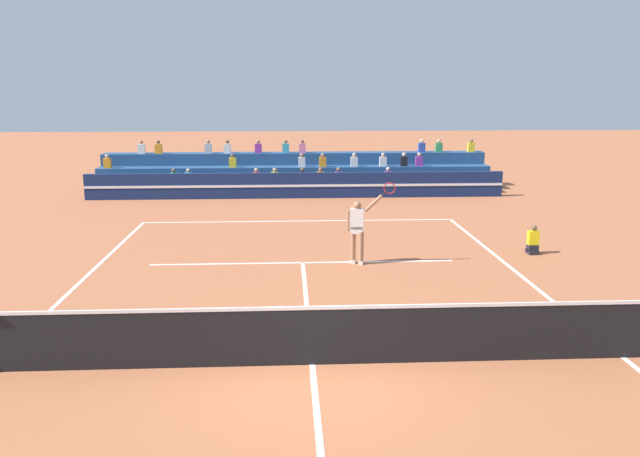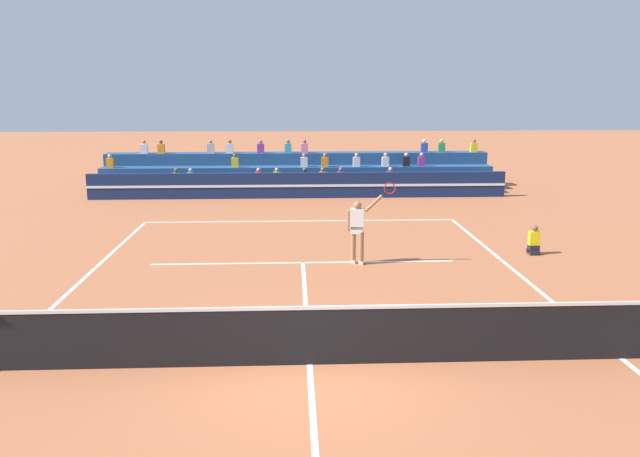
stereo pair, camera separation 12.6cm
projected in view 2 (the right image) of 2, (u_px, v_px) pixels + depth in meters
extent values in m
plane|color=#AD603D|center=(310.00, 365.00, 10.72)|extent=(120.00, 120.00, 0.00)
cube|color=white|center=(300.00, 221.00, 22.32)|extent=(11.00, 0.10, 0.01)
cube|color=white|center=(622.00, 358.00, 10.96)|extent=(0.10, 23.80, 0.01)
cube|color=white|center=(303.00, 263.00, 16.98)|extent=(8.25, 0.10, 0.01)
cube|color=white|center=(310.00, 364.00, 10.72)|extent=(0.10, 12.85, 0.01)
cube|color=black|center=(309.00, 337.00, 10.61)|extent=(11.90, 0.02, 1.00)
cube|color=white|center=(309.00, 308.00, 10.49)|extent=(11.90, 0.04, 0.06)
cube|color=navy|center=(299.00, 185.00, 26.91)|extent=(18.00, 0.24, 1.10)
cube|color=white|center=(299.00, 186.00, 26.78)|extent=(18.00, 0.02, 0.10)
cube|color=navy|center=(298.00, 187.00, 28.21)|extent=(18.11, 0.95, 0.55)
cube|color=teal|center=(191.00, 177.00, 27.73)|extent=(0.32, 0.22, 0.44)
sphere|color=tan|center=(191.00, 170.00, 27.66)|extent=(0.18, 0.18, 0.18)
cube|color=black|center=(305.00, 177.00, 27.95)|extent=(0.32, 0.22, 0.44)
sphere|color=brown|center=(305.00, 170.00, 27.88)|extent=(0.18, 0.18, 0.18)
cube|color=purple|center=(390.00, 176.00, 28.12)|extent=(0.32, 0.22, 0.44)
sphere|color=beige|center=(390.00, 169.00, 28.05)|extent=(0.18, 0.18, 0.18)
cube|color=purple|center=(341.00, 177.00, 28.02)|extent=(0.32, 0.22, 0.44)
sphere|color=brown|center=(341.00, 169.00, 27.95)|extent=(0.18, 0.18, 0.18)
cube|color=yellow|center=(277.00, 177.00, 27.89)|extent=(0.32, 0.22, 0.44)
sphere|color=tan|center=(277.00, 170.00, 27.82)|extent=(0.18, 0.18, 0.18)
cube|color=#338C4C|center=(176.00, 178.00, 27.70)|extent=(0.32, 0.22, 0.44)
sphere|color=brown|center=(176.00, 170.00, 27.63)|extent=(0.18, 0.18, 0.18)
cube|color=red|center=(259.00, 177.00, 27.86)|extent=(0.32, 0.22, 0.44)
sphere|color=tan|center=(259.00, 170.00, 27.79)|extent=(0.18, 0.18, 0.18)
cube|color=orange|center=(323.00, 177.00, 27.98)|extent=(0.32, 0.22, 0.44)
sphere|color=brown|center=(323.00, 170.00, 27.91)|extent=(0.18, 0.18, 0.18)
cube|color=navy|center=(298.00, 178.00, 29.08)|extent=(18.11, 0.95, 1.10)
cube|color=orange|center=(325.00, 162.00, 28.79)|extent=(0.32, 0.22, 0.44)
sphere|color=#9E7051|center=(325.00, 155.00, 28.72)|extent=(0.18, 0.18, 0.18)
cube|color=silver|center=(304.00, 162.00, 28.75)|extent=(0.32, 0.22, 0.44)
sphere|color=#9E7051|center=(304.00, 155.00, 28.68)|extent=(0.18, 0.18, 0.18)
cube|color=black|center=(406.00, 162.00, 28.96)|extent=(0.32, 0.22, 0.44)
sphere|color=beige|center=(406.00, 155.00, 28.89)|extent=(0.18, 0.18, 0.18)
cube|color=silver|center=(356.00, 162.00, 28.86)|extent=(0.32, 0.22, 0.44)
sphere|color=tan|center=(357.00, 155.00, 28.79)|extent=(0.18, 0.18, 0.18)
cube|color=orange|center=(110.00, 163.00, 28.37)|extent=(0.32, 0.22, 0.44)
sphere|color=tan|center=(110.00, 156.00, 28.30)|extent=(0.18, 0.18, 0.18)
cube|color=purple|center=(421.00, 161.00, 28.99)|extent=(0.32, 0.22, 0.44)
sphere|color=tan|center=(422.00, 155.00, 28.92)|extent=(0.18, 0.18, 0.18)
cube|color=yellow|center=(235.00, 162.00, 28.61)|extent=(0.32, 0.22, 0.44)
sphere|color=brown|center=(235.00, 155.00, 28.54)|extent=(0.18, 0.18, 0.18)
cube|color=silver|center=(385.00, 162.00, 28.92)|extent=(0.32, 0.22, 0.44)
sphere|color=tan|center=(386.00, 155.00, 28.85)|extent=(0.18, 0.18, 0.18)
cube|color=navy|center=(298.00, 170.00, 29.94)|extent=(18.11, 0.95, 1.65)
cube|color=#B2B2B7|center=(211.00, 149.00, 29.37)|extent=(0.32, 0.22, 0.44)
sphere|color=#9E7051|center=(210.00, 142.00, 29.30)|extent=(0.18, 0.18, 0.18)
cube|color=silver|center=(144.00, 149.00, 29.23)|extent=(0.32, 0.22, 0.44)
sphere|color=#9E7051|center=(144.00, 142.00, 29.16)|extent=(0.18, 0.18, 0.18)
cube|color=#338C4C|center=(441.00, 148.00, 29.85)|extent=(0.32, 0.22, 0.44)
sphere|color=tan|center=(442.00, 141.00, 29.77)|extent=(0.18, 0.18, 0.18)
cube|color=purple|center=(261.00, 148.00, 29.47)|extent=(0.32, 0.22, 0.44)
sphere|color=#9E7051|center=(261.00, 142.00, 29.40)|extent=(0.18, 0.18, 0.18)
cube|color=pink|center=(305.00, 148.00, 29.56)|extent=(0.32, 0.22, 0.44)
sphere|color=brown|center=(305.00, 141.00, 29.49)|extent=(0.18, 0.18, 0.18)
cube|color=#2D4CA5|center=(424.00, 148.00, 29.81)|extent=(0.32, 0.22, 0.44)
sphere|color=beige|center=(424.00, 141.00, 29.74)|extent=(0.18, 0.18, 0.18)
cube|color=silver|center=(230.00, 148.00, 29.41)|extent=(0.32, 0.22, 0.44)
sphere|color=brown|center=(230.00, 142.00, 29.34)|extent=(0.18, 0.18, 0.18)
cube|color=yellow|center=(474.00, 147.00, 29.91)|extent=(0.32, 0.22, 0.44)
sphere|color=brown|center=(474.00, 141.00, 29.84)|extent=(0.18, 0.18, 0.18)
cube|color=teal|center=(288.00, 148.00, 29.53)|extent=(0.32, 0.22, 0.44)
sphere|color=brown|center=(288.00, 141.00, 29.46)|extent=(0.18, 0.18, 0.18)
cube|color=orange|center=(161.00, 149.00, 29.27)|extent=(0.32, 0.22, 0.44)
sphere|color=brown|center=(161.00, 142.00, 29.20)|extent=(0.18, 0.18, 0.18)
cube|color=black|center=(533.00, 252.00, 17.86)|extent=(0.28, 0.36, 0.12)
cube|color=black|center=(533.00, 248.00, 17.83)|extent=(0.28, 0.24, 0.18)
cube|color=yellow|center=(534.00, 238.00, 17.77)|extent=(0.30, 0.18, 0.40)
sphere|color=brown|center=(535.00, 228.00, 17.70)|extent=(0.17, 0.17, 0.17)
cylinder|color=#9E7051|center=(353.00, 247.00, 16.84)|extent=(0.14, 0.14, 0.90)
cylinder|color=#9E7051|center=(361.00, 248.00, 16.74)|extent=(0.14, 0.14, 0.90)
cube|color=white|center=(357.00, 230.00, 16.70)|extent=(0.35, 0.25, 0.20)
cube|color=silver|center=(357.00, 219.00, 16.64)|extent=(0.39, 0.26, 0.56)
sphere|color=#9E7051|center=(357.00, 206.00, 16.56)|extent=(0.22, 0.22, 0.22)
cube|color=white|center=(353.00, 261.00, 16.97)|extent=(0.16, 0.28, 0.09)
cube|color=white|center=(361.00, 262.00, 16.87)|extent=(0.16, 0.28, 0.09)
cylinder|color=#9E7051|center=(348.00, 221.00, 16.68)|extent=(0.09, 0.09, 0.56)
cylinder|color=#9E7051|center=(374.00, 203.00, 16.49)|extent=(0.50, 0.17, 0.49)
cylinder|color=black|center=(385.00, 193.00, 16.39)|extent=(0.18, 0.06, 0.18)
torus|color=#B21E1E|center=(390.00, 188.00, 16.35)|extent=(0.43, 0.10, 0.44)
sphere|color=#C6DB33|center=(482.00, 310.00, 13.29)|extent=(0.07, 0.07, 0.07)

